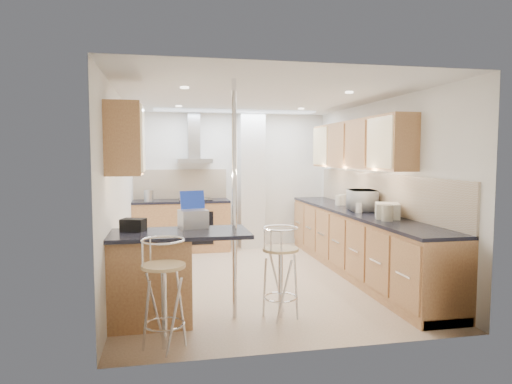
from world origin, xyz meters
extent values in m
plane|color=tan|center=(0.00, 0.00, 0.00)|extent=(4.80, 4.80, 0.00)
cube|color=white|center=(0.00, 2.40, 1.25)|extent=(3.60, 0.04, 2.50)
cube|color=white|center=(0.00, -2.40, 1.25)|extent=(3.60, 0.04, 2.50)
cube|color=white|center=(-1.80, 0.00, 1.25)|extent=(0.04, 4.80, 2.50)
cube|color=white|center=(1.80, 0.00, 1.25)|extent=(0.04, 4.80, 2.50)
cube|color=silver|center=(0.00, 0.00, 2.50)|extent=(3.60, 4.80, 0.02)
cube|color=#9D603E|center=(1.63, 0.40, 1.88)|extent=(0.34, 3.00, 0.72)
cube|color=#9D603E|center=(-1.63, -1.35, 1.88)|extent=(0.34, 0.62, 0.72)
cube|color=beige|center=(1.79, 0.00, 1.18)|extent=(0.03, 4.40, 0.56)
cube|color=beige|center=(-0.95, 2.38, 1.18)|extent=(1.70, 0.03, 0.56)
cube|color=silver|center=(0.35, 2.20, 1.25)|extent=(0.45, 0.40, 2.50)
cube|color=#AFB1B4|center=(-0.70, 2.15, 1.62)|extent=(0.62, 0.48, 0.08)
cube|color=#AFB1B4|center=(-0.70, 2.29, 2.06)|extent=(0.22, 0.20, 0.88)
cylinder|color=silver|center=(-0.53, -1.45, 1.25)|extent=(0.05, 0.05, 2.50)
cube|color=black|center=(-0.70, 1.79, 0.45)|extent=(0.58, 0.02, 0.58)
cube|color=black|center=(-0.70, 2.10, 0.93)|extent=(0.58, 0.50, 0.02)
cube|color=tan|center=(0.00, 1.80, 2.48)|extent=(2.80, 0.35, 0.02)
cube|color=#9D603E|center=(1.50, 0.00, 0.44)|extent=(0.60, 4.40, 0.88)
cube|color=black|center=(1.50, 0.00, 0.90)|extent=(0.63, 4.40, 0.04)
cube|color=#9D603E|center=(-0.95, 2.10, 0.44)|extent=(1.70, 0.60, 0.88)
cube|color=black|center=(-0.95, 2.10, 0.90)|extent=(1.70, 0.63, 0.04)
cube|color=#9D603E|center=(-1.12, -1.45, 0.45)|extent=(1.35, 0.62, 0.90)
cube|color=black|center=(-1.12, -1.45, 0.92)|extent=(1.47, 0.72, 0.04)
imported|color=silver|center=(1.57, 0.01, 1.07)|extent=(0.47, 0.60, 0.30)
cube|color=#9C9EA4|center=(-0.95, -1.24, 1.04)|extent=(0.33, 0.28, 0.20)
cube|color=black|center=(-1.56, -1.31, 1.00)|extent=(0.28, 0.24, 0.13)
cylinder|color=silver|center=(1.56, 0.74, 1.01)|extent=(0.15, 0.15, 0.17)
cylinder|color=silver|center=(1.50, 0.74, 1.00)|extent=(0.11, 0.11, 0.15)
cylinder|color=#BAB195|center=(1.42, -1.03, 1.02)|extent=(0.17, 0.17, 0.20)
cylinder|color=silver|center=(1.41, -0.21, 0.99)|extent=(0.13, 0.13, 0.14)
cube|color=silver|center=(1.54, -0.81, 1.02)|extent=(0.41, 0.45, 0.19)
cylinder|color=#AFB1B4|center=(-1.51, 1.98, 1.02)|extent=(0.16, 0.16, 0.20)
camera|label=1|loc=(-1.25, -6.13, 1.72)|focal=32.00mm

